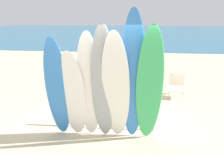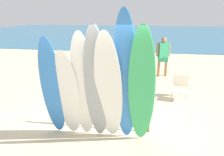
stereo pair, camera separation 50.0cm
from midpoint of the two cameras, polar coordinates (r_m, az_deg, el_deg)
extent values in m
plane|color=beige|center=(19.34, 7.81, 7.13)|extent=(60.00, 60.00, 0.00)
cube|color=teal|center=(36.94, 9.33, 10.90)|extent=(60.00, 40.00, 0.02)
cylinder|color=brown|center=(6.01, -10.26, -8.30)|extent=(0.07, 0.07, 0.61)
cylinder|color=brown|center=(5.66, 11.39, -9.92)|extent=(0.07, 0.07, 0.61)
cylinder|color=brown|center=(5.62, 0.21, -6.43)|extent=(2.32, 0.06, 0.06)
ellipsoid|color=#337AD1|center=(5.15, -11.56, -2.44)|extent=(0.54, 0.64, 2.29)
ellipsoid|color=white|center=(5.12, -8.02, -3.99)|extent=(0.59, 0.58, 2.02)
ellipsoid|color=white|center=(4.96, -4.21, -2.21)|extent=(0.55, 0.62, 2.39)
ellipsoid|color=#999EA3|center=(4.82, -0.74, -1.80)|extent=(0.55, 0.70, 2.54)
ellipsoid|color=white|center=(4.77, 2.17, -2.70)|extent=(0.61, 0.79, 2.42)
ellipsoid|color=#337AD1|center=(4.68, 6.32, -0.64)|extent=(0.50, 0.77, 2.81)
ellipsoid|color=#38B266|center=(4.66, 10.27, -2.65)|extent=(0.56, 0.84, 2.54)
cylinder|color=brown|center=(10.67, 4.88, 2.63)|extent=(0.11, 0.11, 0.73)
cylinder|color=brown|center=(10.38, 5.12, 2.27)|extent=(0.11, 0.11, 0.73)
cube|color=#2D4CB2|center=(10.46, 5.04, 4.08)|extent=(0.39, 0.24, 0.17)
cube|color=#DB333D|center=(10.40, 5.08, 5.94)|extent=(0.28, 0.41, 0.57)
sphere|color=brown|center=(10.34, 5.13, 8.05)|extent=(0.21, 0.21, 0.21)
cylinder|color=brown|center=(10.63, 4.88, 6.31)|extent=(0.09, 0.09, 0.51)
cylinder|color=brown|center=(10.16, 5.29, 5.89)|extent=(0.09, 0.09, 0.51)
cylinder|color=#9E704C|center=(10.63, 12.58, 2.57)|extent=(0.13, 0.13, 0.83)
cylinder|color=#9E704C|center=(10.78, 14.24, 2.64)|extent=(0.13, 0.13, 0.83)
cube|color=#33A36B|center=(10.63, 13.53, 4.45)|extent=(0.45, 0.28, 0.20)
cube|color=#33A36B|center=(10.57, 13.67, 6.54)|extent=(0.48, 0.38, 0.65)
sphere|color=#9E704C|center=(10.52, 13.82, 8.93)|extent=(0.24, 0.24, 0.24)
cylinder|color=#9E704C|center=(10.45, 12.31, 6.72)|extent=(0.10, 0.10, 0.58)
cylinder|color=#9E704C|center=(10.69, 15.01, 6.74)|extent=(0.10, 0.10, 0.58)
cylinder|color=#B7B7BC|center=(7.79, 16.01, -4.40)|extent=(0.02, 0.02, 0.28)
cylinder|color=#B7B7BC|center=(7.78, 19.09, -4.70)|extent=(0.02, 0.02, 0.28)
cylinder|color=#B7B7BC|center=(8.15, 16.26, -3.55)|extent=(0.02, 0.02, 0.28)
cylinder|color=#B7B7BC|center=(8.14, 19.20, -3.84)|extent=(0.02, 0.02, 0.28)
cube|color=silver|center=(7.91, 17.73, -3.05)|extent=(0.57, 0.53, 0.03)
cube|color=silver|center=(8.19, 18.03, -0.62)|extent=(0.54, 0.38, 0.49)
camera|label=1|loc=(0.25, -87.86, 0.58)|focal=37.78mm
camera|label=2|loc=(0.25, 92.14, -0.58)|focal=37.78mm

